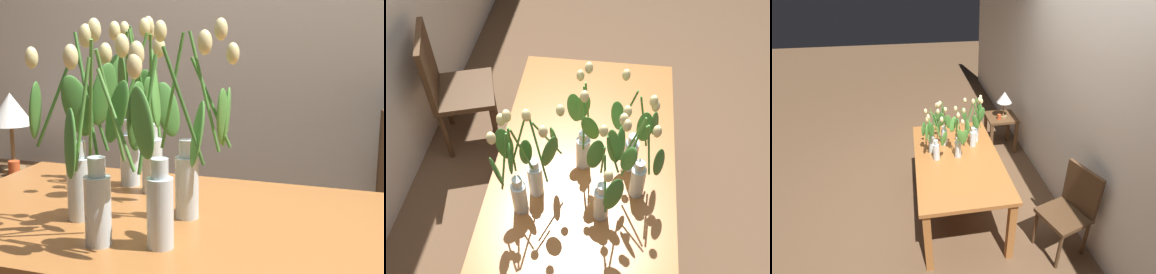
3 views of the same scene
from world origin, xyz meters
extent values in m
cube|color=silver|center=(0.00, 1.27, 1.35)|extent=(9.00, 0.10, 2.70)
cube|color=#A3602D|center=(0.00, 0.00, 0.72)|extent=(1.60, 0.90, 0.04)
cube|color=#A3602D|center=(-0.74, 0.39, 0.35)|extent=(0.07, 0.07, 0.70)
cylinder|color=silver|center=(-0.22, 0.21, 0.83)|extent=(0.07, 0.07, 0.18)
cylinder|color=silver|center=(-0.22, 0.21, 0.94)|extent=(0.04, 0.04, 0.05)
cylinder|color=silver|center=(-0.22, 0.21, 0.80)|extent=(0.06, 0.06, 0.11)
cylinder|color=#478433|center=(-0.17, 0.15, 1.08)|extent=(0.07, 0.11, 0.26)
ellipsoid|color=#F4E093|center=(-0.14, 0.09, 1.22)|extent=(0.04, 0.04, 0.06)
ellipsoid|color=#427F33|center=(-0.13, 0.13, 1.03)|extent=(0.11, 0.06, 0.18)
cylinder|color=#478433|center=(-0.24, 0.26, 1.10)|extent=(0.05, 0.09, 0.31)
ellipsoid|color=#F4E093|center=(-0.26, 0.31, 1.26)|extent=(0.04, 0.04, 0.06)
ellipsoid|color=#427F33|center=(-0.28, 0.29, 1.05)|extent=(0.10, 0.05, 0.18)
cylinder|color=#478433|center=(-0.26, 0.17, 1.10)|extent=(0.09, 0.08, 0.32)
ellipsoid|color=#F4E093|center=(-0.30, 0.13, 1.27)|extent=(0.04, 0.04, 0.06)
ellipsoid|color=#427F33|center=(-0.27, 0.12, 1.12)|extent=(0.08, 0.10, 0.18)
cylinder|color=silver|center=(-0.01, -0.22, 0.83)|extent=(0.07, 0.07, 0.18)
cylinder|color=silver|center=(-0.01, -0.22, 0.94)|extent=(0.04, 0.04, 0.05)
cylinder|color=silver|center=(-0.01, -0.22, 0.80)|extent=(0.06, 0.06, 0.11)
cylinder|color=#3D752D|center=(0.04, -0.19, 1.09)|extent=(0.09, 0.06, 0.30)
ellipsoid|color=#F4E093|center=(0.08, -0.16, 1.25)|extent=(0.04, 0.04, 0.06)
ellipsoid|color=#4C8E38|center=(0.06, -0.14, 1.02)|extent=(0.07, 0.10, 0.18)
cylinder|color=#3D752D|center=(-0.03, -0.26, 1.08)|extent=(0.03, 0.06, 0.28)
ellipsoid|color=#F4E093|center=(-0.04, -0.28, 1.23)|extent=(0.04, 0.04, 0.06)
ellipsoid|color=#4C8E38|center=(-0.02, -0.31, 1.07)|extent=(0.11, 0.07, 0.18)
cylinder|color=silver|center=(-0.32, 0.26, 0.83)|extent=(0.07, 0.07, 0.18)
cylinder|color=silver|center=(-0.32, 0.26, 0.94)|extent=(0.04, 0.04, 0.05)
cylinder|color=silver|center=(-0.32, 0.26, 0.80)|extent=(0.06, 0.06, 0.11)
cylinder|color=#478433|center=(-0.34, 0.29, 1.10)|extent=(0.04, 0.06, 0.32)
ellipsoid|color=#F4E093|center=(-0.36, 0.32, 1.27)|extent=(0.04, 0.04, 0.06)
ellipsoid|color=#427F33|center=(-0.39, 0.31, 1.10)|extent=(0.07, 0.08, 0.18)
cylinder|color=#478433|center=(-0.27, 0.23, 1.11)|extent=(0.08, 0.06, 0.33)
ellipsoid|color=#F4E093|center=(-0.24, 0.21, 1.28)|extent=(0.04, 0.04, 0.06)
ellipsoid|color=#427F33|center=(-0.22, 0.24, 1.04)|extent=(0.06, 0.10, 0.18)
cylinder|color=#478433|center=(-0.28, 0.27, 1.11)|extent=(0.07, 0.03, 0.34)
ellipsoid|color=#F4E093|center=(-0.25, 0.28, 1.28)|extent=(0.04, 0.04, 0.06)
ellipsoid|color=#427F33|center=(-0.25, 0.31, 1.11)|extent=(0.06, 0.09, 0.18)
cylinder|color=silver|center=(-0.31, -0.10, 0.83)|extent=(0.07, 0.07, 0.18)
cylinder|color=silver|center=(-0.31, -0.10, 0.94)|extent=(0.04, 0.04, 0.05)
cylinder|color=silver|center=(-0.31, -0.10, 0.80)|extent=(0.06, 0.06, 0.11)
cylinder|color=#3D752D|center=(-0.26, -0.14, 1.11)|extent=(0.09, 0.07, 0.32)
ellipsoid|color=#F4E093|center=(-0.21, -0.16, 1.28)|extent=(0.04, 0.04, 0.06)
ellipsoid|color=#427F33|center=(-0.21, -0.13, 1.11)|extent=(0.08, 0.09, 0.18)
cylinder|color=#3D752D|center=(-0.26, -0.10, 1.08)|extent=(0.09, 0.02, 0.26)
ellipsoid|color=#F4E093|center=(-0.22, -0.09, 1.21)|extent=(0.04, 0.04, 0.06)
ellipsoid|color=#427F33|center=(-0.22, -0.06, 1.07)|extent=(0.04, 0.09, 0.18)
cylinder|color=#3D752D|center=(-0.37, -0.11, 1.07)|extent=(0.11, 0.03, 0.24)
ellipsoid|color=#F4E093|center=(-0.43, -0.12, 1.20)|extent=(0.04, 0.04, 0.06)
ellipsoid|color=#427F33|center=(-0.41, -0.15, 1.06)|extent=(0.06, 0.10, 0.18)
cylinder|color=silver|center=(-0.02, 0.01, 0.83)|extent=(0.07, 0.07, 0.18)
cylinder|color=silver|center=(-0.02, 0.01, 0.94)|extent=(0.04, 0.04, 0.05)
cylinder|color=silver|center=(-0.02, 0.01, 0.80)|extent=(0.06, 0.06, 0.11)
cylinder|color=#478433|center=(-0.06, 0.01, 1.11)|extent=(0.07, 0.02, 0.33)
ellipsoid|color=#F4E093|center=(-0.10, 0.00, 1.27)|extent=(0.04, 0.04, 0.06)
ellipsoid|color=#4C8E38|center=(-0.10, -0.03, 1.09)|extent=(0.05, 0.11, 0.18)
cylinder|color=#478433|center=(0.04, 0.03, 1.08)|extent=(0.11, 0.04, 0.25)
ellipsoid|color=#F4E093|center=(0.10, 0.04, 1.21)|extent=(0.04, 0.04, 0.06)
ellipsoid|color=#4C8E38|center=(0.08, 0.06, 1.03)|extent=(0.05, 0.10, 0.18)
cylinder|color=#478433|center=(0.03, 0.00, 1.11)|extent=(0.10, 0.02, 0.33)
ellipsoid|color=#F4E093|center=(0.08, 0.00, 1.28)|extent=(0.04, 0.04, 0.06)
ellipsoid|color=#4C8E38|center=(0.07, 0.03, 1.04)|extent=(0.04, 0.11, 0.18)
cylinder|color=silver|center=(-0.17, -0.26, 0.83)|extent=(0.07, 0.07, 0.18)
cylinder|color=silver|center=(-0.17, -0.26, 0.94)|extent=(0.04, 0.04, 0.05)
cylinder|color=silver|center=(-0.17, -0.26, 0.80)|extent=(0.06, 0.06, 0.11)
cylinder|color=#56933D|center=(-0.20, -0.21, 1.10)|extent=(0.06, 0.08, 0.31)
ellipsoid|color=#F4E093|center=(-0.23, -0.18, 1.26)|extent=(0.04, 0.04, 0.06)
ellipsoid|color=#427F33|center=(-0.25, -0.20, 1.08)|extent=(0.09, 0.10, 0.18)
cylinder|color=#56933D|center=(-0.19, -0.28, 1.08)|extent=(0.04, 0.04, 0.28)
ellipsoid|color=#F4E093|center=(-0.20, -0.30, 1.22)|extent=(0.04, 0.04, 0.06)
ellipsoid|color=#427F33|center=(-0.19, -0.33, 1.02)|extent=(0.07, 0.07, 0.17)
cylinder|color=#56933D|center=(-0.15, -0.21, 1.09)|extent=(0.04, 0.08, 0.29)
ellipsoid|color=#F4E093|center=(-0.13, -0.18, 1.24)|extent=(0.04, 0.04, 0.06)
ellipsoid|color=#427F33|center=(-0.15, -0.16, 1.07)|extent=(0.12, 0.06, 0.18)
cylinder|color=#56933D|center=(-0.10, -0.28, 1.07)|extent=(0.11, 0.04, 0.24)
ellipsoid|color=#F4E093|center=(-0.04, -0.29, 1.20)|extent=(0.04, 0.04, 0.06)
ellipsoid|color=#427F33|center=(-0.05, -0.26, 1.08)|extent=(0.05, 0.08, 0.17)
cylinder|color=#4C331E|center=(0.52, 1.02, 0.21)|extent=(0.04, 0.04, 0.43)
cube|color=brown|center=(-1.29, 0.87, 0.53)|extent=(0.44, 0.44, 0.04)
cube|color=brown|center=(-1.10, 0.68, 0.26)|extent=(0.04, 0.04, 0.51)
cube|color=brown|center=(-1.48, 1.06, 0.26)|extent=(0.04, 0.04, 0.51)
cube|color=brown|center=(-1.10, 1.06, 0.26)|extent=(0.04, 0.04, 0.51)
cylinder|color=olive|center=(-1.26, 0.89, 0.56)|extent=(0.12, 0.12, 0.02)
cylinder|color=olive|center=(-1.26, 0.89, 0.68)|extent=(0.02, 0.02, 0.22)
cone|color=silver|center=(-1.26, 0.89, 0.87)|extent=(0.22, 0.22, 0.16)
cylinder|color=#CC4C23|center=(-1.20, 0.81, 0.59)|extent=(0.06, 0.06, 0.07)
camera|label=1|loc=(0.51, -1.49, 1.30)|focal=54.06mm
camera|label=2|loc=(-1.40, -0.13, 2.49)|focal=41.40mm
camera|label=3|loc=(2.68, -0.40, 2.53)|focal=28.34mm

